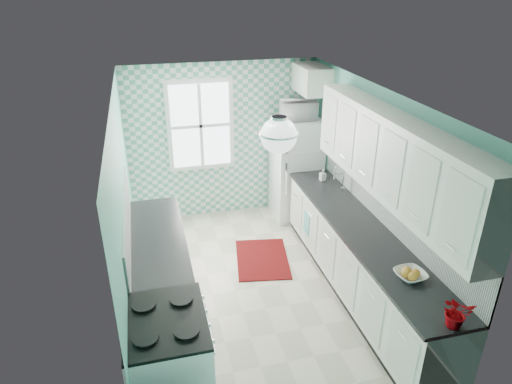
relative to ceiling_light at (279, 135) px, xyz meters
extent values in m
cube|color=beige|center=(0.00, 0.80, -2.33)|extent=(3.00, 4.40, 0.02)
cube|color=white|center=(0.00, 0.80, 0.19)|extent=(3.00, 4.40, 0.02)
cube|color=#5BB29F|center=(0.00, 3.01, -1.07)|extent=(3.00, 0.02, 2.50)
cube|color=#5BB29F|center=(0.00, -1.41, -1.07)|extent=(3.00, 0.02, 2.50)
cube|color=#5BB29F|center=(-1.51, 0.80, -1.07)|extent=(0.02, 4.40, 2.50)
cube|color=#5BB29F|center=(1.51, 0.80, -1.07)|extent=(0.02, 4.40, 2.50)
cube|color=#56A593|center=(0.00, 2.99, -1.07)|extent=(3.00, 0.01, 2.50)
cube|color=white|center=(-0.35, 2.96, -0.77)|extent=(1.04, 0.05, 1.44)
cube|color=white|center=(-0.35, 2.95, -0.77)|extent=(0.90, 0.02, 1.30)
cube|color=white|center=(1.49, 0.40, -1.13)|extent=(0.02, 3.60, 0.51)
cube|color=white|center=(-1.49, 0.73, -1.13)|extent=(0.02, 2.15, 0.51)
cube|color=white|center=(1.33, 0.20, -0.42)|extent=(0.33, 3.20, 0.90)
cube|color=white|center=(1.30, 2.63, -0.07)|extent=(0.40, 0.74, 0.40)
cylinder|color=silver|center=(0.00, 0.00, 0.16)|extent=(0.14, 0.14, 0.04)
cylinder|color=silver|center=(0.00, 0.00, 0.09)|extent=(0.02, 0.02, 0.12)
sphere|color=white|center=(0.00, 0.00, 0.00)|extent=(0.34, 0.34, 0.34)
cube|color=white|center=(1.20, 0.40, -1.87)|extent=(0.60, 3.60, 0.90)
cube|color=black|center=(1.19, 0.40, -1.40)|extent=(0.63, 3.60, 0.04)
cube|color=white|center=(-1.20, 0.73, -1.87)|extent=(0.60, 2.15, 0.90)
cube|color=black|center=(-1.19, 0.73, -1.40)|extent=(0.63, 2.15, 0.04)
cube|color=white|center=(1.11, 2.60, -1.50)|extent=(0.72, 0.68, 1.65)
cube|color=silver|center=(1.11, 2.25, -1.12)|extent=(0.70, 0.01, 0.02)
cube|color=silver|center=(0.82, 2.24, -0.92)|extent=(0.03, 0.03, 0.30)
cube|color=silver|center=(0.82, 2.24, -1.50)|extent=(0.03, 0.03, 0.54)
cube|color=silver|center=(-1.20, -0.77, -1.79)|extent=(0.69, 0.87, 1.04)
cube|color=black|center=(-1.20, -0.77, -1.27)|extent=(0.69, 0.87, 0.03)
cube|color=black|center=(-0.85, -0.77, -1.73)|extent=(0.01, 0.57, 0.34)
cube|color=silver|center=(1.20, 1.42, -1.40)|extent=(0.52, 0.44, 0.12)
cylinder|color=silver|center=(1.39, 1.42, -1.20)|extent=(0.02, 0.02, 0.30)
torus|color=silver|center=(1.31, 1.42, -1.01)|extent=(0.16, 0.02, 0.16)
cube|color=#620A13|center=(0.23, 1.41, -2.32)|extent=(0.88, 1.13, 0.02)
cube|color=#579991|center=(0.89, 1.44, -1.84)|extent=(0.05, 0.21, 0.32)
imported|color=white|center=(1.20, -0.62, -1.35)|extent=(0.32, 0.32, 0.07)
imported|color=#BE2638|center=(1.20, -1.32, -1.24)|extent=(0.29, 0.27, 0.28)
imported|color=#A2B7C3|center=(1.25, 1.83, -1.30)|extent=(0.09, 0.09, 0.17)
imported|color=silver|center=(1.11, 2.60, -0.53)|extent=(0.55, 0.39, 0.29)
camera|label=1|loc=(-1.19, -3.84, 1.34)|focal=32.00mm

